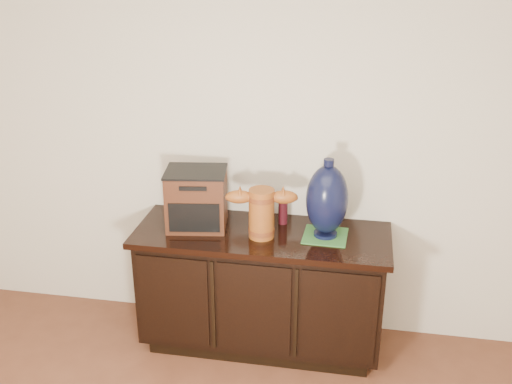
% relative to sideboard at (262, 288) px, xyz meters
% --- Properties ---
extents(sideboard, '(1.46, 0.56, 0.75)m').
position_rel_sideboard_xyz_m(sideboard, '(0.00, 0.00, 0.00)').
color(sideboard, black).
rests_on(sideboard, ground).
extents(terracotta_vessel, '(0.40, 0.17, 0.28)m').
position_rel_sideboard_xyz_m(terracotta_vessel, '(0.01, -0.05, 0.53)').
color(terracotta_vessel, '#9D521C').
rests_on(terracotta_vessel, sideboard).
extents(tv_radio, '(0.38, 0.32, 0.34)m').
position_rel_sideboard_xyz_m(tv_radio, '(-0.38, 0.02, 0.54)').
color(tv_radio, '#411F10').
rests_on(tv_radio, sideboard).
extents(green_mat, '(0.25, 0.25, 0.01)m').
position_rel_sideboard_xyz_m(green_mat, '(0.36, 0.01, 0.37)').
color(green_mat, '#336E31').
rests_on(green_mat, sideboard).
extents(lamp_base, '(0.24, 0.24, 0.45)m').
position_rel_sideboard_xyz_m(lamp_base, '(0.36, 0.01, 0.59)').
color(lamp_base, black).
rests_on(lamp_base, green_mat).
extents(spray_can, '(0.05, 0.05, 0.16)m').
position_rel_sideboard_xyz_m(spray_can, '(0.10, 0.14, 0.45)').
color(spray_can, maroon).
rests_on(spray_can, sideboard).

